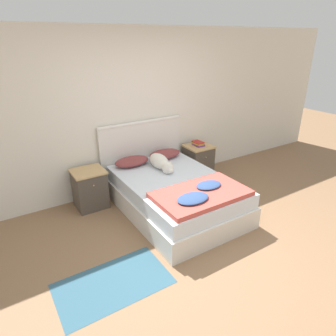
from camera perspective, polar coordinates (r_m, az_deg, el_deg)
name	(u,v)px	position (r m, az deg, el deg)	size (l,w,h in m)	color
ground_plane	(213,252)	(3.80, 8.54, -15.46)	(16.00, 16.00, 0.00)	#896647
wall_back	(131,113)	(4.87, -7.12, 10.40)	(9.00, 0.06, 2.55)	silver
bed	(175,195)	(4.41, 1.39, -5.18)	(1.40, 1.99, 0.51)	silver
headboard	(142,153)	(5.07, -4.96, 2.93)	(1.48, 0.06, 1.14)	silver
nightstand_left	(90,189)	(4.64, -14.66, -3.82)	(0.47, 0.44, 0.60)	#4C4238
nightstand_right	(198,161)	(5.50, 5.76, 1.34)	(0.47, 0.44, 0.60)	#4C4238
pillow_left	(132,161)	(4.75, -6.89, 1.25)	(0.56, 0.33, 0.14)	brown
pillow_right	(165,154)	(5.02, -0.62, 2.68)	(0.56, 0.33, 0.14)	brown
quilt	(201,194)	(3.84, 6.26, -4.91)	(1.20, 0.71, 0.11)	#BC4C42
dog	(161,163)	(4.59, -1.34, 1.05)	(0.23, 0.67, 0.22)	silver
book_stack	(198,144)	(5.39, 5.77, 4.65)	(0.15, 0.21, 0.07)	#703D7F
rug	(113,283)	(3.42, -10.40, -20.81)	(1.17, 0.69, 0.00)	#335B70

